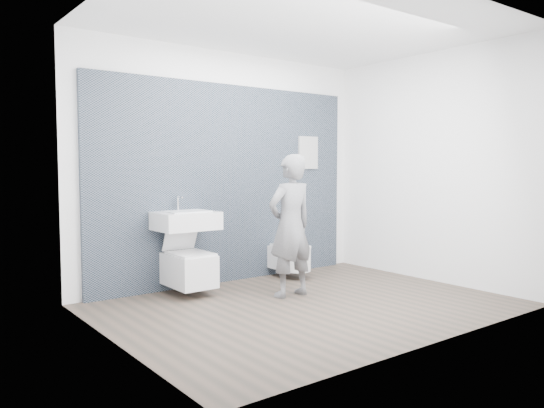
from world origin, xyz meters
TOP-DOWN VIEW (x-y plane):
  - ground at (0.00, 0.00)m, footprint 4.00×4.00m
  - room_shell at (0.00, 0.00)m, footprint 4.00×4.00m
  - tile_wall at (0.00, 1.47)m, footprint 3.60×0.06m
  - washbasin at (-0.74, 1.19)m, footprint 0.66×0.49m
  - toilet_square at (-0.74, 1.14)m, footprint 0.42×0.61m
  - toilet_rounded at (0.73, 1.15)m, footprint 0.34×0.58m
  - info_placard at (1.24, 1.43)m, footprint 0.33×0.03m
  - visitor at (0.10, 0.40)m, footprint 0.57×0.37m

SIDE VIEW (x-z plane):
  - ground at x=0.00m, z-range 0.00..0.00m
  - tile_wall at x=0.00m, z-range -1.20..1.20m
  - info_placard at x=1.24m, z-range -0.22..0.22m
  - toilet_rounded at x=0.73m, z-range 0.10..0.42m
  - toilet_square at x=-0.74m, z-range -0.09..0.69m
  - visitor at x=0.10m, z-range 0.00..1.54m
  - washbasin at x=-0.74m, z-range 0.57..1.07m
  - room_shell at x=0.00m, z-range -0.26..3.74m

